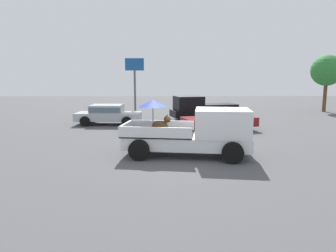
{
  "coord_description": "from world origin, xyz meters",
  "views": [
    {
      "loc": [
        -0.96,
        -11.97,
        3.12
      ],
      "look_at": [
        -0.74,
        0.66,
        1.1
      ],
      "focal_mm": 32.44,
      "sensor_mm": 36.0,
      "label": 1
    }
  ],
  "objects_px": {
    "pickup_truck_red": "(201,109)",
    "parked_sedan_far": "(218,118)",
    "pickup_truck_main": "(198,132)",
    "parked_sedan_near": "(108,113)",
    "motel_sign": "(135,76)"
  },
  "relations": [
    {
      "from": "pickup_truck_red",
      "to": "parked_sedan_far",
      "type": "xyz_separation_m",
      "value": [
        0.46,
        -4.42,
        -0.13
      ]
    },
    {
      "from": "pickup_truck_main",
      "to": "parked_sedan_near",
      "type": "bearing_deg",
      "value": 129.26
    },
    {
      "from": "parked_sedan_near",
      "to": "motel_sign",
      "type": "height_order",
      "value": "motel_sign"
    },
    {
      "from": "pickup_truck_red",
      "to": "motel_sign",
      "type": "distance_m",
      "value": 5.57
    },
    {
      "from": "parked_sedan_far",
      "to": "motel_sign",
      "type": "distance_m",
      "value": 8.06
    },
    {
      "from": "parked_sedan_far",
      "to": "parked_sedan_near",
      "type": "bearing_deg",
      "value": 144.99
    },
    {
      "from": "pickup_truck_red",
      "to": "parked_sedan_near",
      "type": "distance_m",
      "value": 6.76
    },
    {
      "from": "pickup_truck_red",
      "to": "parked_sedan_far",
      "type": "bearing_deg",
      "value": 83.15
    },
    {
      "from": "pickup_truck_red",
      "to": "motel_sign",
      "type": "bearing_deg",
      "value": -24.46
    },
    {
      "from": "parked_sedan_near",
      "to": "parked_sedan_far",
      "type": "distance_m",
      "value": 7.42
    },
    {
      "from": "pickup_truck_red",
      "to": "parked_sedan_far",
      "type": "relative_size",
      "value": 1.1
    },
    {
      "from": "parked_sedan_far",
      "to": "motel_sign",
      "type": "bearing_deg",
      "value": 120.0
    },
    {
      "from": "pickup_truck_main",
      "to": "pickup_truck_red",
      "type": "distance_m",
      "value": 10.31
    },
    {
      "from": "parked_sedan_near",
      "to": "parked_sedan_far",
      "type": "height_order",
      "value": "same"
    },
    {
      "from": "pickup_truck_red",
      "to": "parked_sedan_near",
      "type": "height_order",
      "value": "pickup_truck_red"
    }
  ]
}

